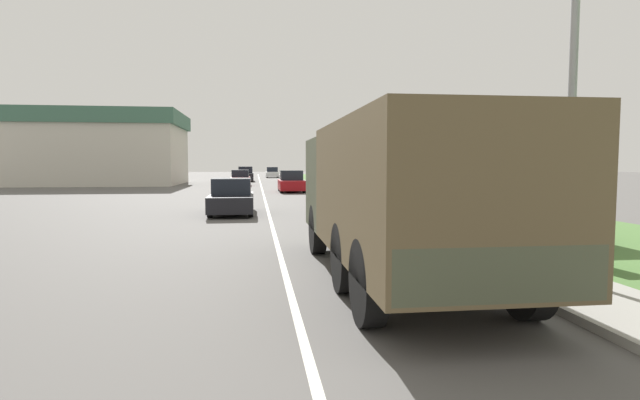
% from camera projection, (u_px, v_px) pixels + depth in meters
% --- Properties ---
extents(ground_plane, '(180.00, 180.00, 0.00)m').
position_uv_depth(ground_plane, '(263.00, 193.00, 35.84)').
color(ground_plane, '#565451').
extents(lane_centre_stripe, '(0.12, 120.00, 0.00)m').
position_uv_depth(lane_centre_stripe, '(263.00, 193.00, 35.84)').
color(lane_centre_stripe, silver).
rests_on(lane_centre_stripe, ground).
extents(sidewalk_right, '(1.80, 120.00, 0.12)m').
position_uv_depth(sidewalk_right, '(325.00, 191.00, 36.42)').
color(sidewalk_right, '#9E9B93').
rests_on(sidewalk_right, ground).
extents(grass_strip_right, '(7.00, 120.00, 0.02)m').
position_uv_depth(grass_strip_right, '(384.00, 192.00, 36.99)').
color(grass_strip_right, '#4C7538').
rests_on(grass_strip_right, ground).
extents(military_truck, '(2.48, 7.88, 2.78)m').
position_uv_depth(military_truck, '(397.00, 191.00, 8.91)').
color(military_truck, '#474C38').
rests_on(military_truck, ground).
extents(car_nearest_ahead, '(1.77, 4.22, 1.48)m').
position_uv_depth(car_nearest_ahead, '(232.00, 198.00, 20.72)').
color(car_nearest_ahead, black).
rests_on(car_nearest_ahead, ground).
extents(car_second_ahead, '(1.82, 4.17, 1.59)m').
position_uv_depth(car_second_ahead, '(291.00, 182.00, 36.67)').
color(car_second_ahead, maroon).
rests_on(car_second_ahead, ground).
extents(car_third_ahead, '(1.78, 4.73, 1.49)m').
position_uv_depth(car_third_ahead, '(240.00, 179.00, 47.11)').
color(car_third_ahead, maroon).
rests_on(car_third_ahead, ground).
extents(car_fourth_ahead, '(1.81, 4.81, 1.74)m').
position_uv_depth(car_fourth_ahead, '(246.00, 175.00, 58.29)').
color(car_fourth_ahead, black).
rests_on(car_fourth_ahead, ground).
extents(car_farthest_ahead, '(1.80, 4.21, 1.56)m').
position_uv_depth(car_farthest_ahead, '(272.00, 173.00, 73.95)').
color(car_farthest_ahead, silver).
rests_on(car_farthest_ahead, ground).
extents(pickup_truck, '(2.00, 5.34, 1.81)m').
position_uv_depth(pickup_truck, '(512.00, 203.00, 15.40)').
color(pickup_truck, black).
rests_on(pickup_truck, grass_strip_right).
extents(lamp_post, '(1.69, 0.24, 6.48)m').
position_uv_depth(lamp_post, '(561.00, 48.00, 8.29)').
color(lamp_post, gray).
rests_on(lamp_post, sidewalk_right).
extents(utility_box, '(0.55, 0.45, 0.70)m').
position_uv_depth(utility_box, '(591.00, 249.00, 10.12)').
color(utility_box, '#3D7042').
rests_on(utility_box, grass_strip_right).
extents(building_distant, '(17.62, 12.21, 7.13)m').
position_uv_depth(building_distant, '(93.00, 148.00, 49.49)').
color(building_distant, beige).
rests_on(building_distant, ground).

